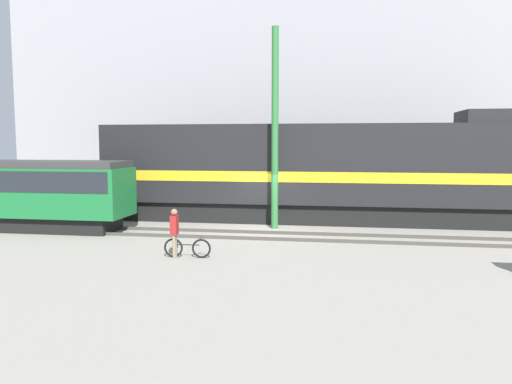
# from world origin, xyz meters

# --- Properties ---
(ground_plane) EXTENTS (120.00, 120.00, 0.00)m
(ground_plane) POSITION_xyz_m (0.00, 0.00, 0.00)
(ground_plane) COLOR gray
(track_near) EXTENTS (60.00, 1.51, 0.14)m
(track_near) POSITION_xyz_m (0.00, -1.77, 0.07)
(track_near) COLOR #47423D
(track_near) RESTS_ON ground
(track_far) EXTENTS (60.00, 1.51, 0.14)m
(track_far) POSITION_xyz_m (0.00, 2.62, 0.07)
(track_far) COLOR #47423D
(track_far) RESTS_ON ground
(building_backdrop) EXTENTS (35.61, 6.00, 15.56)m
(building_backdrop) POSITION_xyz_m (0.00, 11.07, 7.78)
(building_backdrop) COLOR #99999E
(building_backdrop) RESTS_ON ground
(freight_locomotive) EXTENTS (20.42, 3.04, 5.44)m
(freight_locomotive) POSITION_xyz_m (1.95, 2.62, 2.54)
(freight_locomotive) COLOR black
(freight_locomotive) RESTS_ON ground
(streetcar) EXTENTS (9.88, 2.54, 3.15)m
(streetcar) POSITION_xyz_m (-10.73, -1.77, 1.80)
(streetcar) COLOR black
(streetcar) RESTS_ON ground
(bicycle) EXTENTS (1.66, 0.44, 0.73)m
(bicycle) POSITION_xyz_m (-1.71, -5.91, 0.34)
(bicycle) COLOR black
(bicycle) RESTS_ON ground
(person) EXTENTS (0.24, 0.37, 1.71)m
(person) POSITION_xyz_m (-2.11, -6.08, 1.04)
(person) COLOR #8C7A5B
(person) RESTS_ON ground
(utility_pole_left) EXTENTS (0.32, 0.32, 9.13)m
(utility_pole_left) POSITION_xyz_m (0.53, 0.43, 4.56)
(utility_pole_left) COLOR #2D7238
(utility_pole_left) RESTS_ON ground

